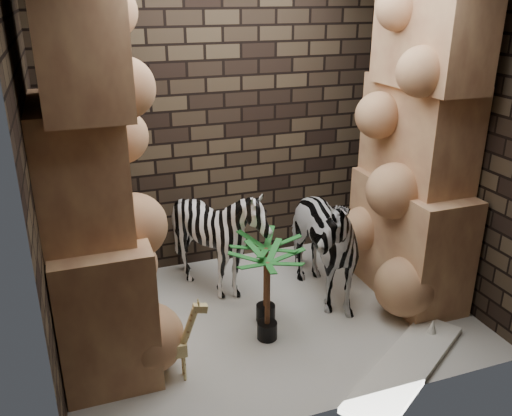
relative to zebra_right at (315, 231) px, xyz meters
name	(u,v)px	position (x,y,z in m)	size (l,w,h in m)	color
floor	(268,316)	(-0.52, -0.18, -0.69)	(3.50, 3.50, 0.00)	beige
wall_back	(225,123)	(-0.52, 1.07, 0.81)	(3.50, 3.50, 0.00)	black
wall_front	(345,212)	(-0.52, -1.43, 0.81)	(3.50, 3.50, 0.00)	black
wall_left	(36,180)	(-2.27, -0.18, 0.81)	(3.00, 3.00, 0.00)	black
wall_right	(450,138)	(1.23, -0.18, 0.81)	(3.00, 3.00, 0.00)	black
rock_pillar_left	(88,175)	(-1.92, -0.18, 0.81)	(0.68, 1.30, 3.00)	#DDAF76
rock_pillar_right	(419,141)	(0.90, -0.18, 0.81)	(0.58, 1.25, 3.00)	#DDAF76
zebra_right	(315,231)	(0.00, 0.00, 0.00)	(0.63, 1.17, 1.39)	white
zebra_left	(219,244)	(-0.81, 0.38, -0.17)	(0.92, 1.15, 1.04)	white
giraffe_toy	(171,342)	(-1.50, -0.73, -0.36)	(0.35, 0.12, 0.67)	#EDD789
palm_front	(266,280)	(-0.56, -0.23, -0.29)	(0.36, 0.36, 0.81)	#105815
palm_back	(267,296)	(-0.65, -0.48, -0.28)	(0.36, 0.36, 0.82)	#105815
surfboard	(406,366)	(0.23, -1.23, -0.67)	(1.49, 0.36, 0.05)	white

